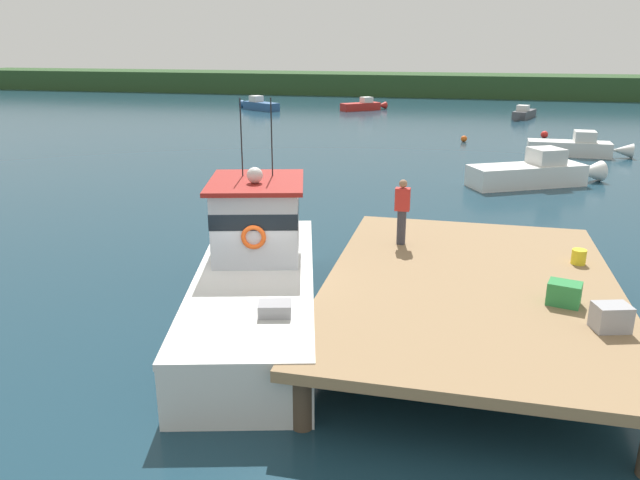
{
  "coord_description": "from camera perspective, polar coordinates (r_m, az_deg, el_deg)",
  "views": [
    {
      "loc": [
        4.44,
        -12.43,
        6.02
      ],
      "look_at": [
        1.2,
        1.42,
        1.4
      ],
      "focal_mm": 34.48,
      "sensor_mm": 36.0,
      "label": 1
    }
  ],
  "objects": [
    {
      "name": "moored_boat_near_channel",
      "position": [
        28.49,
        19.39,
        5.91
      ],
      "size": [
        6.18,
        4.08,
        1.61
      ],
      "color": "white",
      "rests_on": "ground"
    },
    {
      "name": "dock",
      "position": [
        13.38,
        13.79,
        -4.25
      ],
      "size": [
        6.0,
        9.0,
        1.2
      ],
      "color": "#4C3D2D",
      "rests_on": "ground"
    },
    {
      "name": "moored_boat_outer_mooring",
      "position": [
        57.43,
        4.06,
        12.33
      ],
      "size": [
        4.04,
        3.68,
        1.16
      ],
      "color": "red",
      "rests_on": "ground"
    },
    {
      "name": "crate_single_far",
      "position": [
        12.67,
        21.72,
        -4.63
      ],
      "size": [
        0.69,
        0.58,
        0.45
      ],
      "primitive_type": "cube",
      "rotation": [
        0.0,
        0.0,
        -0.26
      ],
      "color": "#2D8442",
      "rests_on": "dock"
    },
    {
      "name": "crate_stack_near_edge",
      "position": [
        11.91,
        25.4,
        -6.5
      ],
      "size": [
        0.7,
        0.59,
        0.47
      ],
      "primitive_type": "cube",
      "rotation": [
        0.0,
        0.0,
        0.29
      ],
      "color": "#9E9EA3",
      "rests_on": "dock"
    },
    {
      "name": "moored_boat_far_right",
      "position": [
        57.89,
        -5.72,
        12.36
      ],
      "size": [
        4.6,
        3.48,
        1.24
      ],
      "color": "#285184",
      "rests_on": "ground"
    },
    {
      "name": "mooring_buoy_outer",
      "position": [
        42.92,
        20.11,
        9.17
      ],
      "size": [
        0.47,
        0.47,
        0.47
      ],
      "primitive_type": "sphere",
      "color": "red",
      "rests_on": "ground"
    },
    {
      "name": "main_fishing_boat",
      "position": [
        14.07,
        -5.89,
        -2.98
      ],
      "size": [
        4.46,
        9.94,
        4.8
      ],
      "color": "silver",
      "rests_on": "ground"
    },
    {
      "name": "mooring_buoy_inshore",
      "position": [
        39.95,
        13.21,
        9.14
      ],
      "size": [
        0.39,
        0.39,
        0.39
      ],
      "primitive_type": "sphere",
      "color": "#EA5B19",
      "rests_on": "ground"
    },
    {
      "name": "deckhand_by_the_boat",
      "position": [
        15.21,
        7.63,
        2.74
      ],
      "size": [
        0.36,
        0.22,
        1.63
      ],
      "color": "#383842",
      "rests_on": "dock"
    },
    {
      "name": "bait_bucket",
      "position": [
        15.07,
        22.88,
        -1.45
      ],
      "size": [
        0.32,
        0.32,
        0.34
      ],
      "primitive_type": "cylinder",
      "color": "yellow",
      "rests_on": "dock"
    },
    {
      "name": "moored_boat_off_the_point",
      "position": [
        36.8,
        22.68,
        7.95
      ],
      "size": [
        5.43,
        1.51,
        1.37
      ],
      "color": "silver",
      "rests_on": "ground"
    },
    {
      "name": "ground_plane",
      "position": [
        14.51,
        -5.94,
        -6.62
      ],
      "size": [
        200.0,
        200.0,
        0.0
      ],
      "primitive_type": "plane",
      "color": "#193847"
    },
    {
      "name": "far_shoreline",
      "position": [
        74.72,
        10.05,
        14.03
      ],
      "size": [
        120.0,
        8.0,
        2.4
      ],
      "primitive_type": "cube",
      "color": "#284723",
      "rests_on": "ground"
    },
    {
      "name": "moored_boat_far_left",
      "position": [
        53.64,
        18.35,
        11.06
      ],
      "size": [
        2.2,
        4.31,
        1.09
      ],
      "color": "#4C4C51",
      "rests_on": "ground"
    }
  ]
}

